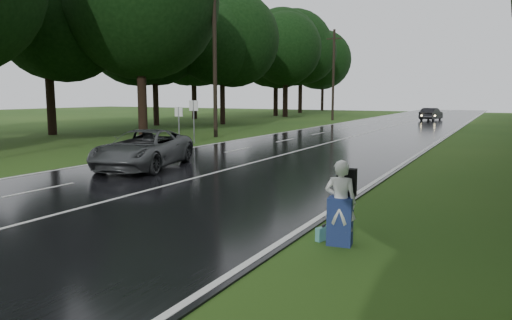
{
  "coord_description": "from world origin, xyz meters",
  "views": [
    {
      "loc": [
        9.66,
        -7.3,
        2.96
      ],
      "look_at": [
        3.33,
        4.39,
        1.1
      ],
      "focal_mm": 32.78,
      "sensor_mm": 36.0,
      "label": 1
    }
  ],
  "objects": [
    {
      "name": "hitchhiker",
      "position": [
        6.85,
        1.39,
        0.79
      ],
      "size": [
        0.68,
        0.62,
        1.71
      ],
      "color": "silver",
      "rests_on": "ground"
    },
    {
      "name": "far_car",
      "position": [
        1.73,
        49.56,
        0.75
      ],
      "size": [
        2.12,
        4.48,
        1.42
      ],
      "primitive_type": "imported",
      "rotation": [
        0.0,
        0.0,
        2.99
      ],
      "color": "black",
      "rests_on": "road"
    },
    {
      "name": "ground",
      "position": [
        0.0,
        0.0,
        0.0
      ],
      "size": [
        160.0,
        160.0,
        0.0
      ],
      "primitive_type": "plane",
      "color": "#2A4915",
      "rests_on": "ground"
    },
    {
      "name": "suitcase",
      "position": [
        6.46,
        1.52,
        0.14
      ],
      "size": [
        0.24,
        0.41,
        0.28
      ],
      "primitive_type": "cube",
      "rotation": [
        0.0,
        0.0,
        5.93
      ],
      "color": "teal",
      "rests_on": "ground"
    },
    {
      "name": "tree_left_f",
      "position": [
        -16.96,
        50.07,
        0.0
      ],
      "size": [
        10.27,
        10.27,
        16.05
      ],
      "primitive_type": null,
      "color": "black",
      "rests_on": "ground"
    },
    {
      "name": "road",
      "position": [
        0.0,
        20.0,
        0.02
      ],
      "size": [
        12.0,
        140.0,
        0.04
      ],
      "primitive_type": "cube",
      "color": "black",
      "rests_on": "ground"
    },
    {
      "name": "road_sign_b",
      "position": [
        -7.2,
        15.88,
        0.0
      ],
      "size": [
        0.63,
        0.1,
        2.62
      ],
      "primitive_type": null,
      "color": "white",
      "rests_on": "ground"
    },
    {
      "name": "utility_pole_far",
      "position": [
        -8.5,
        44.93,
        0.0
      ],
      "size": [
        1.8,
        0.28,
        10.33
      ],
      "primitive_type": null,
      "color": "black",
      "rests_on": "ground"
    },
    {
      "name": "utility_pole_mid",
      "position": [
        -8.5,
        20.24,
        0.0
      ],
      "size": [
        1.8,
        0.28,
        10.81
      ],
      "primitive_type": null,
      "color": "black",
      "rests_on": "ground"
    },
    {
      "name": "road_sign_a",
      "position": [
        -7.2,
        14.41,
        0.0
      ],
      "size": [
        0.54,
        0.1,
        2.25
      ],
      "primitive_type": null,
      "color": "white",
      "rests_on": "ground"
    },
    {
      "name": "grey_car",
      "position": [
        -3.22,
        6.95,
        0.8
      ],
      "size": [
        3.94,
        5.95,
        1.52
      ],
      "primitive_type": "imported",
      "rotation": [
        0.0,
        0.0,
        0.28
      ],
      "color": "#424446",
      "rests_on": "road"
    },
    {
      "name": "lane_center",
      "position": [
        0.0,
        20.0,
        0.04
      ],
      "size": [
        0.12,
        140.0,
        0.01
      ],
      "primitive_type": "cube",
      "color": "silver",
      "rests_on": "road"
    },
    {
      "name": "tree_left_d",
      "position": [
        -13.06,
        17.88,
        0.0
      ],
      "size": [
        10.35,
        10.35,
        16.17
      ],
      "primitive_type": null,
      "color": "black",
      "rests_on": "ground"
    },
    {
      "name": "tree_left_e",
      "position": [
        -15.88,
        32.75,
        0.0
      ],
      "size": [
        9.34,
        9.34,
        14.59
      ],
      "primitive_type": null,
      "color": "black",
      "rests_on": "ground"
    }
  ]
}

